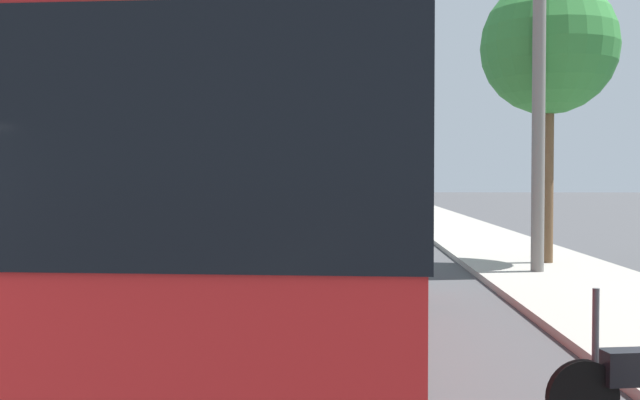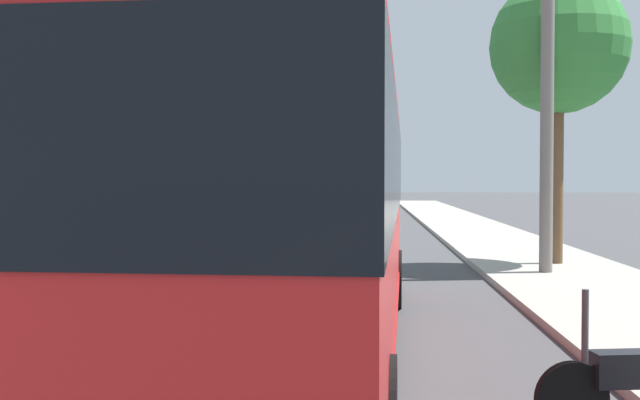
# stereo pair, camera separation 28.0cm
# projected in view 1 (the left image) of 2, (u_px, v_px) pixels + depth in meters

# --- Properties ---
(sidewalk_curb) EXTENTS (110.00, 3.60, 0.14)m
(sidewalk_curb) POSITION_uv_depth(u_px,v_px,m) (606.00, 297.00, 13.66)
(sidewalk_curb) COLOR #9E998E
(sidewalk_curb) RESTS_ON ground
(lane_divider_line) EXTENTS (110.00, 0.16, 0.01)m
(lane_divider_line) POSITION_uv_depth(u_px,v_px,m) (187.00, 299.00, 13.95)
(lane_divider_line) COLOR silver
(lane_divider_line) RESTS_ON ground
(coach_bus) EXTENTS (12.22, 3.16, 3.22)m
(coach_bus) POSITION_uv_depth(u_px,v_px,m) (296.00, 205.00, 9.21)
(coach_bus) COLOR red
(coach_bus) RESTS_ON ground
(car_far_distant) EXTENTS (3.91, 1.84, 1.45)m
(car_far_distant) POSITION_uv_depth(u_px,v_px,m) (340.00, 208.00, 39.07)
(car_far_distant) COLOR gold
(car_far_distant) RESTS_ON ground
(car_side_street) EXTENTS (4.78, 2.18, 1.42)m
(car_side_street) POSITION_uv_depth(u_px,v_px,m) (261.00, 206.00, 41.76)
(car_side_street) COLOR #2D7238
(car_side_street) RESTS_ON ground
(car_behind_bus) EXTENTS (4.28, 2.03, 1.48)m
(car_behind_bus) POSITION_uv_depth(u_px,v_px,m) (334.00, 200.00, 51.80)
(car_behind_bus) COLOR silver
(car_behind_bus) RESTS_ON ground
(roadside_tree_mid_block) EXTENTS (3.33, 3.33, 7.12)m
(roadside_tree_mid_block) POSITION_uv_depth(u_px,v_px,m) (549.00, 47.00, 18.50)
(roadside_tree_mid_block) COLOR brown
(roadside_tree_mid_block) RESTS_ON ground
(utility_pole) EXTENTS (0.29, 0.29, 7.16)m
(utility_pole) POSITION_uv_depth(u_px,v_px,m) (539.00, 117.00, 16.81)
(utility_pole) COLOR slate
(utility_pole) RESTS_ON ground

